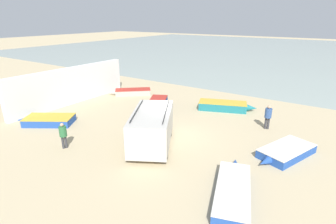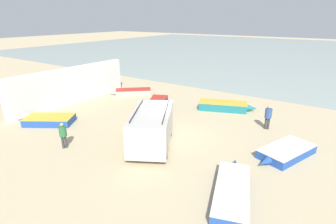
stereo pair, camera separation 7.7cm
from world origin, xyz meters
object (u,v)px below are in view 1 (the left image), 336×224
parked_van (152,127)px  fishing_rowboat_5 (233,190)px  fishing_rowboat_0 (286,152)px  fisherman_0 (268,115)px  fisherman_1 (63,133)px  fishing_rowboat_4 (132,92)px  fishing_rowboat_2 (48,120)px  fishing_rowboat_3 (224,106)px  fishing_rowboat_1 (157,104)px

parked_van → fishing_rowboat_5: parked_van is taller
fishing_rowboat_0 → fisherman_0: fisherman_0 is taller
fishing_rowboat_0 → fisherman_1: (-11.02, -6.31, 0.70)m
fishing_rowboat_4 → fishing_rowboat_0: bearing=121.9°
fisherman_1 → fishing_rowboat_2: bearing=7.2°
parked_van → fishing_rowboat_2: bearing=71.0°
fisherman_0 → fishing_rowboat_4: bearing=-114.1°
fisherman_0 → fisherman_1: bearing=-62.4°
fishing_rowboat_2 → fishing_rowboat_3: (9.43, 10.04, 0.06)m
fishing_rowboat_0 → fishing_rowboat_5: 5.10m
fishing_rowboat_2 → fishing_rowboat_4: size_ratio=1.08×
fishing_rowboat_0 → fishing_rowboat_1: size_ratio=1.08×
fisherman_1 → fishing_rowboat_1: bearing=-62.5°
fishing_rowboat_0 → fishing_rowboat_5: size_ratio=0.85×
fishing_rowboat_1 → fishing_rowboat_5: size_ratio=0.78×
fishing_rowboat_4 → fisherman_0: 13.55m
fishing_rowboat_1 → fishing_rowboat_5: bearing=25.5°
fishing_rowboat_2 → fishing_rowboat_5: fishing_rowboat_2 is taller
fishing_rowboat_3 → fishing_rowboat_4: fishing_rowboat_3 is taller
fishing_rowboat_0 → fishing_rowboat_2: fishing_rowboat_2 is taller
fisherman_1 → parked_van: bearing=-113.7°
fishing_rowboat_1 → fisherman_0: bearing=67.5°
fishing_rowboat_1 → fishing_rowboat_2: (-4.44, -7.36, -0.05)m
parked_van → fishing_rowboat_0: (6.94, 3.15, -0.93)m
fishing_rowboat_2 → fishing_rowboat_3: fishing_rowboat_3 is taller
fishing_rowboat_0 → fishing_rowboat_4: size_ratio=1.12×
fisherman_1 → fisherman_0: bearing=-105.1°
fishing_rowboat_1 → fisherman_0: fisherman_0 is taller
fishing_rowboat_2 → fisherman_1: (4.26, -1.67, 0.68)m
fishing_rowboat_2 → fishing_rowboat_1: bearing=-153.8°
fishing_rowboat_1 → fisherman_1: 9.05m
fishing_rowboat_2 → fisherman_0: size_ratio=2.33×
fishing_rowboat_0 → fisherman_0: 3.85m
fishing_rowboat_3 → fisherman_0: 4.56m
fisherman_0 → fishing_rowboat_5: bearing=-14.0°
fishing_rowboat_2 → fisherman_0: 15.60m
fishing_rowboat_4 → fishing_rowboat_5: size_ratio=0.75×
fishing_rowboat_3 → fishing_rowboat_5: size_ratio=0.97×
parked_van → fishing_rowboat_4: bearing=18.4°
fishing_rowboat_2 → fishing_rowboat_3: bearing=-165.9°
fishing_rowboat_0 → fishing_rowboat_4: bearing=-85.6°
parked_van → fishing_rowboat_1: parked_van is taller
fishing_rowboat_5 → fisherman_1: 9.95m
fishing_rowboat_3 → fisherman_0: size_ratio=2.78×
fishing_rowboat_1 → fishing_rowboat_3: 5.68m
fishing_rowboat_0 → fishing_rowboat_5: fishing_rowboat_5 is taller
fishing_rowboat_2 → fisherman_1: bearing=125.9°
fishing_rowboat_5 → fisherman_1: size_ratio=3.09×
fishing_rowboat_3 → fishing_rowboat_5: fishing_rowboat_3 is taller
fishing_rowboat_3 → fishing_rowboat_5: 11.36m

